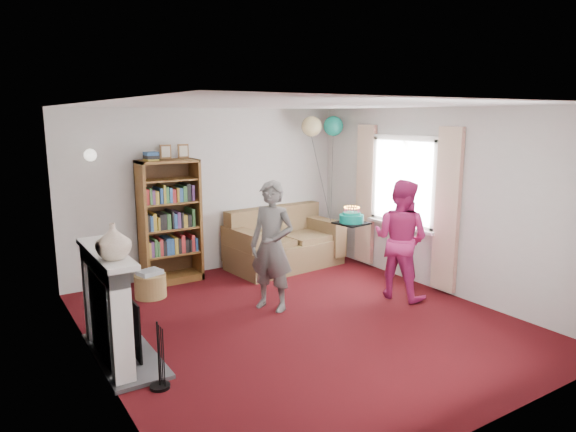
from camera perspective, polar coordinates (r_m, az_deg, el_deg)
ground at (r=6.19m, az=1.39°, el=-11.62°), size 5.00×5.00×0.00m
wall_back at (r=7.99m, az=-8.67°, el=2.78°), size 4.50×0.02×2.50m
wall_left at (r=4.95m, az=-20.81°, el=-2.92°), size 0.02×5.00×2.50m
wall_right at (r=7.31m, az=16.31°, el=1.68°), size 0.02×5.00×2.50m
ceiling at (r=5.71m, az=1.51°, el=12.26°), size 4.50×5.00×0.01m
fireplace at (r=5.38m, az=-18.89°, el=-9.93°), size 0.55×1.80×1.12m
window_bay at (r=7.68m, az=12.66°, el=1.94°), size 0.14×2.02×2.20m
wall_sconce at (r=7.26m, az=-21.13°, el=6.34°), size 0.16×0.23×0.16m
bookcase at (r=7.60m, az=-13.08°, el=-0.67°), size 0.84×0.42×1.99m
sofa at (r=8.27m, az=-0.62°, el=-3.20°), size 1.76×0.93×0.93m
wicker_basket at (r=7.15m, az=-15.04°, el=-7.40°), size 0.42×0.42×0.37m
person_striped at (r=6.33m, az=-1.80°, el=-3.36°), size 0.63×0.70×1.62m
person_magenta at (r=6.91m, az=12.40°, el=-2.53°), size 0.82×0.92×1.58m
birthday_cake at (r=6.59m, az=7.07°, el=-0.30°), size 0.37×0.37×0.22m
balloons at (r=8.49m, az=3.87°, el=9.93°), size 0.77×0.48×1.71m
mantel_vase at (r=4.83m, az=-18.85°, el=-2.67°), size 0.41×0.41×0.33m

